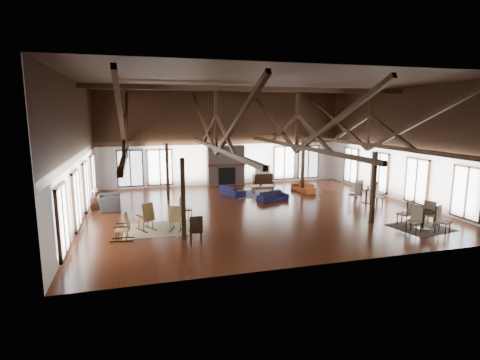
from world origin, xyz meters
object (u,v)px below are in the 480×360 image
object	(u,v)px
sofa_navy_front	(273,196)
sofa_orange	(303,187)
armchair	(109,203)
coffee_table	(263,187)
tv_console	(263,178)
cafe_table_far	(367,192)
sofa_navy_left	(232,191)
cafe_table_near	(423,216)

from	to	relation	value
sofa_navy_front	sofa_orange	distance (m)	3.21
armchair	coffee_table	bearing A→B (deg)	-81.56
sofa_navy_front	sofa_orange	world-z (taller)	sofa_orange
tv_console	cafe_table_far	bearing A→B (deg)	-63.34
sofa_navy_left	armchair	xyz separation A→B (m)	(-6.58, -1.78, 0.12)
tv_console	sofa_orange	bearing A→B (deg)	-67.34
sofa_orange	tv_console	size ratio (longest dim) A/B	1.39
sofa_orange	cafe_table_far	distance (m)	4.01
sofa_navy_left	tv_console	bearing A→B (deg)	-61.98
sofa_navy_front	sofa_orange	size ratio (longest dim) A/B	0.95
sofa_navy_left	sofa_orange	world-z (taller)	sofa_navy_left
sofa_navy_front	armchair	xyz separation A→B (m)	(-8.34, 0.24, 0.14)
sofa_navy_front	sofa_navy_left	world-z (taller)	sofa_navy_left
armchair	cafe_table_near	size ratio (longest dim) A/B	0.58
sofa_navy_front	cafe_table_near	distance (m)	7.53
coffee_table	tv_console	world-z (taller)	tv_console
coffee_table	sofa_navy_front	bearing A→B (deg)	-84.58
cafe_table_near	sofa_navy_front	bearing A→B (deg)	122.93
cafe_table_far	tv_console	bearing A→B (deg)	116.66
sofa_navy_front	armchair	world-z (taller)	armchair
sofa_navy_front	armchair	distance (m)	8.34
coffee_table	armchair	bearing A→B (deg)	-163.22
coffee_table	cafe_table_near	distance (m)	9.08
tv_console	sofa_navy_front	bearing A→B (deg)	-102.99
cafe_table_near	tv_console	bearing A→B (deg)	104.00
sofa_orange	armchair	xyz separation A→B (m)	(-10.96, -1.61, 0.12)
coffee_table	cafe_table_far	xyz separation A→B (m)	(4.62, -3.41, 0.08)
sofa_navy_left	sofa_orange	size ratio (longest dim) A/B	1.01
sofa_navy_front	coffee_table	size ratio (longest dim) A/B	1.22
armchair	cafe_table_near	xyz separation A→B (m)	(12.43, -6.55, 0.15)
armchair	cafe_table_near	bearing A→B (deg)	-119.95
sofa_navy_front	armchair	bearing A→B (deg)	162.46
sofa_orange	cafe_table_far	world-z (taller)	cafe_table_far
cafe_table_near	cafe_table_far	world-z (taller)	cafe_table_far
cafe_table_far	armchair	bearing A→B (deg)	171.92
sofa_orange	cafe_table_far	xyz separation A→B (m)	(2.02, -3.46, 0.27)
cafe_table_far	cafe_table_near	bearing A→B (deg)	-96.72
sofa_navy_left	armchair	bearing A→B (deg)	85.79
cafe_table_near	cafe_table_far	size ratio (longest dim) A/B	0.99
cafe_table_near	tv_console	distance (m)	11.91
sofa_navy_front	coffee_table	distance (m)	1.81
sofa_navy_left	sofa_orange	bearing A→B (deg)	-111.46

